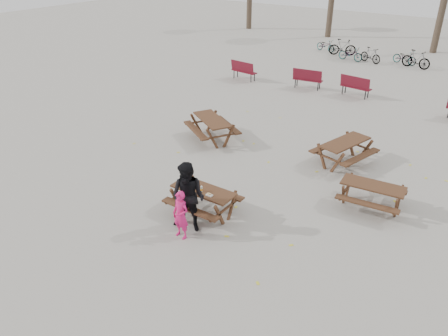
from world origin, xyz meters
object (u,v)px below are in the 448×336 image
Objects in this scene: picnic_table_far at (344,152)px; adult at (188,198)px; food_tray at (209,195)px; child at (181,215)px; main_picnic_table at (203,195)px; picnic_table_north at (212,129)px; soda_bottle at (202,189)px; picnic_table_east at (371,196)px.

adult is at bearing 177.14° from picnic_table_far.
child is (-0.15, -1.02, -0.13)m from food_tray.
main_picnic_table is 5.09m from picnic_table_north.
main_picnic_table is 1.21m from child.
soda_bottle is at bearing 101.93° from child.
soda_bottle is 0.13× the size of child.
main_picnic_table is 0.28m from soda_bottle.
child is 6.65m from picnic_table_far.
picnic_table_north is (-3.14, 4.42, -0.37)m from food_tray.
food_tray is 0.14× the size of child.
adult is at bearing -80.68° from main_picnic_table.
adult is at bearing -107.81° from food_tray.
food_tray is at bearing -142.73° from picnic_table_east.
main_picnic_table is 0.43m from food_tray.
picnic_table_east is at bearing 19.91° from picnic_table_north.
picnic_table_far is at bearing 68.85° from soda_bottle.
child is 6.22m from picnic_table_north.
picnic_table_far is at bearing 41.91° from picnic_table_north.
picnic_table_far is at bearing 61.57° from adult.
child is at bearing -30.02° from picnic_table_north.
picnic_table_east is 0.88× the size of picnic_table_north.
picnic_table_far reaches higher than food_tray.
main_picnic_table is at bearing 106.54° from soda_bottle.
adult is at bearing -139.11° from picnic_table_east.
food_tray is 0.09× the size of picnic_table_far.
adult is 1.11× the size of picnic_table_east.
child reaches higher than soda_bottle.
picnic_table_far is (2.04, 5.28, -0.44)m from soda_bottle.
soda_bottle reaches higher than main_picnic_table.
child is 0.67× the size of picnic_table_north.
food_tray is 0.31m from soda_bottle.
picnic_table_north is at bearing 125.37° from food_tray.
picnic_table_far is at bearing 71.95° from food_tray.
adult reaches higher than picnic_table_east.
food_tray is at bearing -23.44° from picnic_table_north.
picnic_table_east is (3.56, 4.14, -0.29)m from child.
picnic_table_north is at bearing 123.43° from main_picnic_table.
food_tray is 5.44m from picnic_table_north.
picnic_table_north is at bearing 123.06° from soda_bottle.
picnic_table_east is at bearing 39.45° from soda_bottle.
picnic_table_far is at bearing 68.13° from main_picnic_table.
adult reaches higher than soda_bottle.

